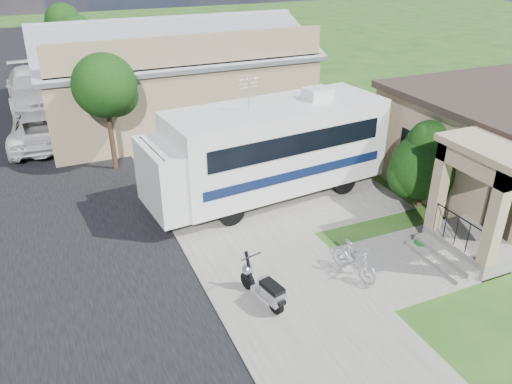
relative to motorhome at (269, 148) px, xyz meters
name	(u,v)px	position (x,y,z in m)	size (l,w,h in m)	color
ground	(308,267)	(-0.79, -4.40, -1.85)	(120.00, 120.00, 0.00)	#1E4111
street_slab	(16,174)	(-8.29, 5.60, -1.84)	(9.00, 80.00, 0.02)	black
sidewalk_slab	(177,149)	(-1.79, 5.60, -1.82)	(4.00, 80.00, 0.06)	#636159
driveway_slab	(284,191)	(0.71, 0.10, -1.83)	(7.00, 6.00, 0.05)	#636159
walk_slab	(417,260)	(2.21, -5.40, -1.83)	(4.00, 3.00, 0.05)	#636159
warehouse	(172,81)	(-0.79, 9.57, 0.14)	(12.50, 8.40, 5.04)	#826F51
street_tree_a	(108,88)	(-4.49, 4.65, 1.40)	(2.44, 2.40, 4.58)	black
street_tree_b	(78,40)	(-4.49, 14.65, 1.54)	(2.44, 2.40, 4.73)	black
street_tree_c	(65,23)	(-4.49, 23.65, 1.25)	(2.44, 2.40, 4.42)	black
motorhome	(269,148)	(0.00, 0.00, 0.00)	(8.65, 3.49, 4.32)	silver
shrub	(425,163)	(4.53, -2.67, -0.29)	(2.50, 2.38, 3.06)	black
scooter	(264,288)	(-2.58, -5.37, -1.36)	(0.74, 1.69, 1.12)	black
bicycle	(354,262)	(0.09, -5.29, -1.36)	(0.46, 1.63, 0.98)	#ACABB3
pickup_truck	(41,127)	(-7.09, 8.74, -1.10)	(2.51, 5.45, 1.51)	silver
van	(34,87)	(-7.13, 15.22, -0.89)	(2.71, 6.67, 1.94)	silver
garden_hose	(421,246)	(2.75, -4.90, -1.76)	(0.40, 0.40, 0.18)	#125A1F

